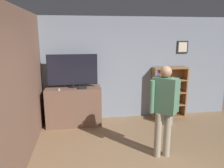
# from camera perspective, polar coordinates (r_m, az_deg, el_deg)

# --- Properties ---
(wall_back) EXTENTS (6.14, 0.09, 2.70)m
(wall_back) POSITION_cam_1_polar(r_m,az_deg,el_deg) (5.85, 2.57, 4.00)
(wall_back) COLOR gray
(wall_back) RESTS_ON ground_plane
(wall_side_brick) EXTENTS (0.06, 4.57, 2.70)m
(wall_side_brick) POSITION_cam_1_polar(r_m,az_deg,el_deg) (4.37, -21.44, 0.01)
(wall_side_brick) COLOR brown
(wall_side_brick) RESTS_ON ground_plane
(tv_ledge) EXTENTS (1.35, 0.58, 0.97)m
(tv_ledge) POSITION_cam_1_polar(r_m,az_deg,el_deg) (5.62, -9.92, -5.70)
(tv_ledge) COLOR brown
(tv_ledge) RESTS_ON ground_plane
(television) EXTENTS (1.22, 0.22, 0.82)m
(television) POSITION_cam_1_polar(r_m,az_deg,el_deg) (5.43, -10.28, 3.52)
(television) COLOR black
(television) RESTS_ON tv_ledge
(game_console) EXTENTS (0.19, 0.17, 0.05)m
(game_console) POSITION_cam_1_polar(r_m,az_deg,el_deg) (5.35, -7.64, -0.89)
(game_console) COLOR black
(game_console) RESTS_ON tv_ledge
(remote_loose) EXTENTS (0.05, 0.14, 0.02)m
(remote_loose) POSITION_cam_1_polar(r_m,az_deg,el_deg) (5.31, -13.64, -1.41)
(remote_loose) COLOR white
(remote_loose) RESTS_ON tv_ledge
(bookshelf) EXTENTS (0.94, 0.28, 1.39)m
(bookshelf) POSITION_cam_1_polar(r_m,az_deg,el_deg) (6.17, 13.87, -2.34)
(bookshelf) COLOR brown
(bookshelf) RESTS_ON ground_plane
(person) EXTENTS (0.57, 0.45, 1.72)m
(person) POSITION_cam_1_polar(r_m,az_deg,el_deg) (4.06, 13.47, -5.26)
(person) COLOR gray
(person) RESTS_ON ground_plane
(waste_bin) EXTENTS (0.27, 0.27, 0.42)m
(waste_bin) POSITION_cam_1_polar(r_m,az_deg,el_deg) (5.83, 14.35, -8.10)
(waste_bin) COLOR gray
(waste_bin) RESTS_ON ground_plane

